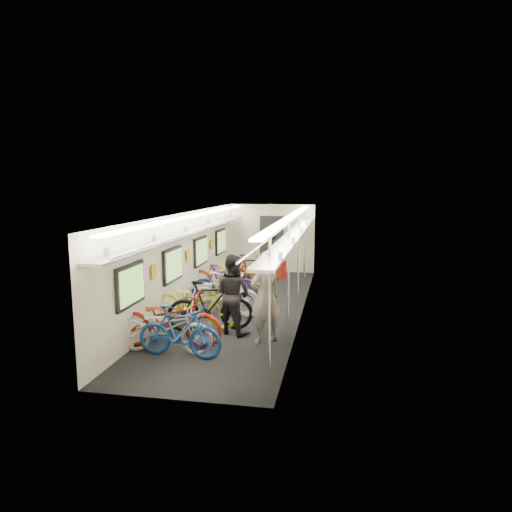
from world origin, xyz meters
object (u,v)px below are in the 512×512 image
at_px(bicycle_0, 165,328).
at_px(bicycle_1, 179,332).
at_px(passenger_mid, 233,294).
at_px(backpack, 280,269).
at_px(passenger_near, 265,297).

distance_m(bicycle_0, bicycle_1, 0.38).
bearing_deg(passenger_mid, backpack, -120.86).
relative_size(bicycle_1, backpack, 4.23).
height_order(passenger_near, backpack, passenger_near).
bearing_deg(bicycle_0, passenger_mid, -36.78).
xyz_separation_m(bicycle_0, bicycle_1, (0.34, -0.16, 0.00)).
bearing_deg(passenger_near, passenger_mid, -66.59).
xyz_separation_m(bicycle_0, passenger_near, (1.73, 0.93, 0.44)).
distance_m(bicycle_1, backpack, 2.74).
xyz_separation_m(passenger_mid, backpack, (0.90, 0.62, 0.44)).
bearing_deg(passenger_mid, bicycle_0, 78.42).
distance_m(passenger_near, backpack, 1.10).
distance_m(bicycle_1, passenger_mid, 1.67).
xyz_separation_m(bicycle_1, passenger_mid, (0.64, 1.50, 0.36)).
height_order(passenger_mid, backpack, passenger_mid).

